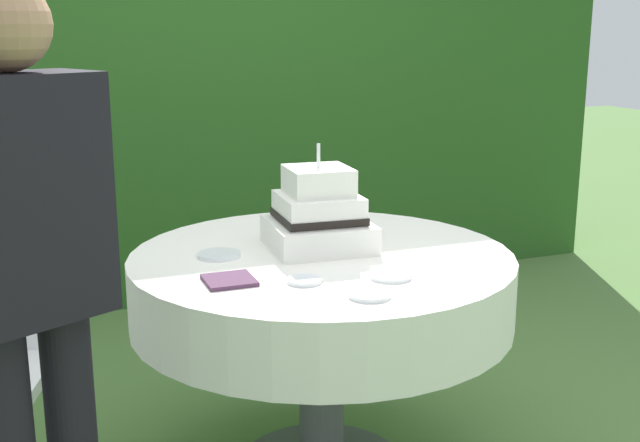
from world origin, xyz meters
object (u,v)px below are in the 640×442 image
object	(u,v)px
serving_plate_left	(219,255)
napkin_stack	(229,280)
serving_plate_near	(370,295)
standing_person	(27,285)
wedding_cake	(319,216)
serving_plate_far	(304,280)
serving_plate_right	(391,276)
cake_table	(322,290)

from	to	relation	value
serving_plate_left	napkin_stack	xyz separation A→B (m)	(-0.04, -0.27, 0.00)
serving_plate_near	napkin_stack	xyz separation A→B (m)	(-0.32, 0.27, 0.00)
standing_person	wedding_cake	bearing A→B (deg)	30.53
serving_plate_far	serving_plate_left	distance (m)	0.39
serving_plate_right	wedding_cake	bearing A→B (deg)	100.32
wedding_cake	serving_plate_far	distance (m)	0.39
serving_plate_right	standing_person	size ratio (longest dim) A/B	0.08
wedding_cake	standing_person	world-z (taller)	standing_person
cake_table	napkin_stack	bearing A→B (deg)	-153.74
cake_table	wedding_cake	distance (m)	0.25
cake_table	serving_plate_near	distance (m)	0.46
napkin_stack	standing_person	xyz separation A→B (m)	(-0.55, -0.30, 0.14)
serving_plate_near	cake_table	bearing A→B (deg)	85.07
cake_table	serving_plate_right	world-z (taller)	serving_plate_right
serving_plate_far	serving_plate_left	xyz separation A→B (m)	(-0.16, 0.35, 0.00)
wedding_cake	napkin_stack	world-z (taller)	wedding_cake
serving_plate_left	standing_person	world-z (taller)	standing_person
wedding_cake	serving_plate_left	bearing A→B (deg)	177.10
cake_table	standing_person	size ratio (longest dim) A/B	0.78
wedding_cake	standing_person	size ratio (longest dim) A/B	0.22
serving_plate_left	napkin_stack	bearing A→B (deg)	-98.81
wedding_cake	serving_plate_near	bearing A→B (deg)	-96.49
cake_table	napkin_stack	distance (m)	0.42
cake_table	serving_plate_right	distance (m)	0.35
serving_plate_left	cake_table	bearing A→B (deg)	-16.22
serving_plate_far	serving_plate_right	bearing A→B (deg)	-12.26
serving_plate_far	standing_person	size ratio (longest dim) A/B	0.06
serving_plate_far	serving_plate_right	xyz separation A→B (m)	(0.25, -0.05, 0.00)
serving_plate_left	napkin_stack	distance (m)	0.27
serving_plate_left	standing_person	distance (m)	0.83
serving_plate_right	standing_person	xyz separation A→B (m)	(-1.00, -0.16, 0.14)
cake_table	serving_plate_left	xyz separation A→B (m)	(-0.32, 0.09, 0.13)
napkin_stack	standing_person	distance (m)	0.64
serving_plate_near	serving_plate_far	world-z (taller)	same
serving_plate_right	napkin_stack	xyz separation A→B (m)	(-0.45, 0.14, 0.00)
serving_plate_right	napkin_stack	size ratio (longest dim) A/B	0.88
cake_table	napkin_stack	xyz separation A→B (m)	(-0.36, -0.18, 0.13)
wedding_cake	serving_plate_left	world-z (taller)	wedding_cake
cake_table	napkin_stack	world-z (taller)	napkin_stack
cake_table	serving_plate_left	distance (m)	0.35
serving_plate_near	napkin_stack	bearing A→B (deg)	140.32
cake_table	wedding_cake	size ratio (longest dim) A/B	3.57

